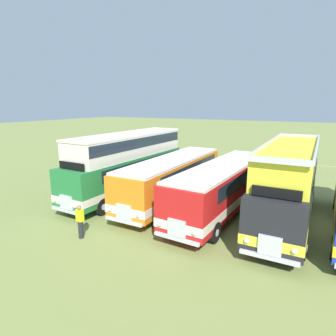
% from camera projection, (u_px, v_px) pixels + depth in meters
% --- Properties ---
extents(ground_plane, '(200.00, 200.00, 0.00)m').
position_uv_depth(ground_plane, '(321.00, 227.00, 15.54)').
color(ground_plane, olive).
extents(bus_first_in_row, '(2.77, 11.55, 4.49)m').
position_uv_depth(bus_first_in_row, '(129.00, 161.00, 20.73)').
color(bus_first_in_row, '#237538').
rests_on(bus_first_in_row, ground).
extents(bus_second_in_row, '(2.70, 11.27, 2.99)m').
position_uv_depth(bus_second_in_row, '(174.00, 176.00, 19.34)').
color(bus_second_in_row, orange).
rests_on(bus_second_in_row, ground).
extents(bus_third_in_row, '(3.10, 11.65, 2.99)m').
position_uv_depth(bus_third_in_row, '(224.00, 184.00, 17.41)').
color(bus_third_in_row, red).
rests_on(bus_third_in_row, ground).
extents(bus_fourth_in_row, '(2.69, 11.20, 4.52)m').
position_uv_depth(bus_fourth_in_row, '(289.00, 181.00, 15.77)').
color(bus_fourth_in_row, black).
rests_on(bus_fourth_in_row, ground).
extents(marshal_person, '(0.36, 0.24, 1.73)m').
position_uv_depth(marshal_person, '(80.00, 221.00, 14.03)').
color(marshal_person, '#23232D').
rests_on(marshal_person, ground).
extents(rope_fence_line, '(31.38, 0.08, 1.05)m').
position_uv_depth(rope_fence_line, '(325.00, 168.00, 26.38)').
color(rope_fence_line, '#8C704C').
rests_on(rope_fence_line, ground).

